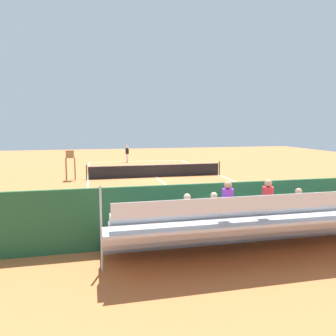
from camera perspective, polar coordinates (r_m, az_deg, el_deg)
ground_plane at (r=24.93m, az=-2.08°, el=-1.57°), size 60.00×60.00×0.00m
court_line_markings at (r=24.97m, az=-2.10°, el=-1.55°), size 10.10×22.20×0.01m
tennis_net at (r=24.86m, az=-2.09°, el=-0.42°), size 10.30×0.10×1.07m
backdrop_wall at (r=11.57m, az=11.37°, el=-7.30°), size 18.00×0.16×2.00m
bleacher_stand at (r=10.40m, az=14.56°, el=-9.32°), size 9.06×2.40×2.48m
umpire_chair at (r=24.34m, az=-16.57°, el=1.03°), size 0.67×0.67×2.14m
courtside_bench at (r=13.30m, az=18.53°, el=-7.57°), size 1.80×0.40×0.93m
equipment_bag at (r=12.32m, az=10.02°, el=-10.32°), size 0.90×0.36×0.36m
tennis_player at (r=35.23m, az=-7.08°, el=2.71°), size 0.44×0.56×1.93m
tennis_racket at (r=34.90m, az=-7.43°, el=1.00°), size 0.59×0.39×0.03m
tennis_ball_near at (r=34.13m, az=-4.68°, el=0.93°), size 0.07×0.07×0.07m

